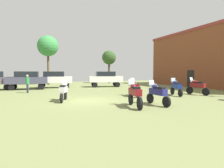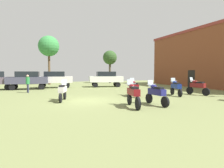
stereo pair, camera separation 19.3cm
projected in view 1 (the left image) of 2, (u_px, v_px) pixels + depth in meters
name	position (u px, v px, depth m)	size (l,w,h in m)	color
ground_plane	(89.00, 101.00, 12.78)	(44.00, 52.00, 0.02)	olive
brick_building	(215.00, 58.00, 24.12)	(6.12, 19.39, 7.46)	brown
motorcycle_1	(176.00, 87.00, 15.46)	(0.77, 2.03, 1.44)	black
motorcycle_2	(64.00, 91.00, 12.56)	(0.81, 2.04, 1.44)	black
motorcycle_3	(197.00, 86.00, 16.05)	(0.73, 2.10, 1.48)	black
motorcycle_6	(135.00, 87.00, 15.07)	(0.74, 2.24, 1.45)	black
motorcycle_7	(158.00, 93.00, 11.04)	(0.62, 2.13, 1.44)	black
motorcycle_8	(135.00, 94.00, 10.39)	(0.72, 2.28, 1.50)	black
car_2	(54.00, 78.00, 23.16)	(4.53, 2.44, 2.00)	black
car_3	(105.00, 78.00, 24.69)	(4.54, 2.48, 2.00)	black
car_4	(27.00, 79.00, 21.01)	(4.42, 2.11, 2.00)	black
person_1	(27.00, 82.00, 17.53)	(0.43, 0.43, 1.68)	#30334C
tree_3	(109.00, 58.00, 33.09)	(2.45, 2.45, 5.70)	#4D4336
tree_4	(48.00, 46.00, 28.84)	(3.13, 3.13, 7.48)	brown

